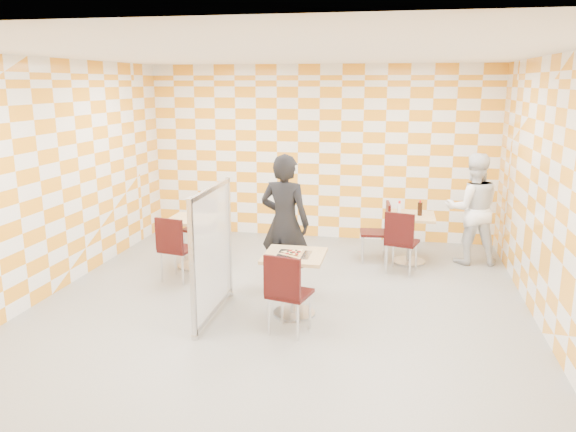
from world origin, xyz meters
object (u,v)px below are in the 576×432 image
Objects in this scene: chair_main_front at (286,288)px; chair_empty_near at (174,244)px; empty_table at (194,234)px; chair_second_front at (401,238)px; chair_second_side at (380,227)px; soda_bottle at (420,209)px; sport_bottle at (399,208)px; partition at (212,252)px; man_white at (472,209)px; second_table at (410,230)px; man_dark at (285,223)px; chair_empty_far at (202,222)px; main_table at (294,274)px.

chair_main_front is 2.28m from chair_empty_near.
empty_table is 3.02m from chair_second_front.
chair_main_front and chair_second_side have the same top height.
sport_bottle is at bearing 169.72° from soda_bottle.
chair_empty_near is 1.36m from partition.
man_white is (1.35, 0.21, 0.30)m from chair_second_side.
empty_table is at bearing -165.32° from second_table.
man_white is at bearing 11.61° from second_table.
man_dark is (-1.20, -1.45, 0.36)m from chair_second_side.
chair_empty_far is at bearing -175.75° from second_table.
chair_empty_near is 0.60× the size of partition.
sport_bottle reaches higher than second_table.
soda_bottle is at bearing 3.96° from chair_empty_far.
empty_table is 1.92m from partition.
main_table is 0.81× the size of chair_empty_near.
main_table is 0.41× the size of man_dark.
chair_main_front is at bearing -20.71° from partition.
main_table is 0.99m from partition.
main_table is at bearing -125.52° from chair_second_front.
partition is (-0.94, 0.36, 0.25)m from chair_main_front.
chair_empty_far is 0.60× the size of partition.
chair_second_side is at bearing 53.51° from partition.
chair_second_side is (0.90, 2.85, 0.00)m from chair_main_front.
main_table is at bearing -116.93° from sport_bottle.
chair_main_front is (1.81, -2.04, 0.04)m from empty_table.
second_table is at bearing -127.99° from man_dark.
partition reaches higher than chair_second_front.
chair_second_front is 0.51× the size of man_dark.
soda_bottle is (-0.78, -0.19, 0.01)m from man_white.
man_dark reaches higher than chair_second_front.
soda_bottle is (0.27, 0.57, 0.31)m from chair_second_front.
second_table is 3.17m from chair_main_front.
empty_table is 0.81× the size of chair_second_side.
soda_bottle is (0.30, -0.06, 0.01)m from sport_bottle.
second_table is 0.45m from chair_second_side.
partition is (0.89, -1.00, 0.25)m from chair_empty_near.
chair_empty_far is (-0.05, 1.27, 0.00)m from chair_empty_near.
chair_second_front is at bearing 17.12° from chair_empty_near.
chair_second_side is at bearing 67.91° from main_table.
chair_empty_near is at bearing -152.56° from sport_bottle.
partition reaches higher than chair_second_side.
main_table is 2.77m from chair_empty_far.
empty_table is at bearing 131.57° from chair_main_front.
chair_second_side is 4.62× the size of sport_bottle.
chair_empty_near is at bearing -151.45° from chair_second_side.
second_table is at bearing 76.19° from chair_second_front.
man_dark reaches higher than chair_main_front.
partition reaches higher than empty_table.
chair_second_side is 0.65m from soda_bottle.
chair_main_front and chair_second_front have the same top height.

